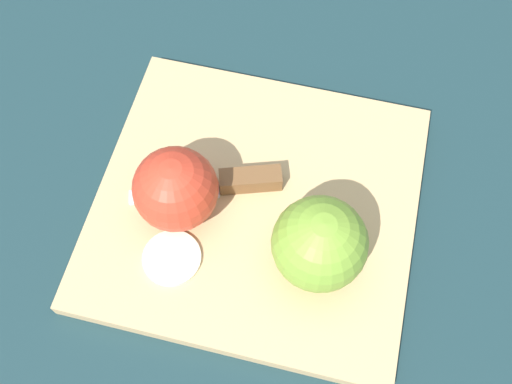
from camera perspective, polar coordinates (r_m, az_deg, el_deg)
ground_plane at (r=0.58m, az=-0.00°, el=-1.64°), size 4.00×4.00×0.00m
cutting_board at (r=0.58m, az=-0.00°, el=-1.28°), size 0.34×0.33×0.02m
apple_half_left at (r=0.51m, az=6.11°, el=-4.90°), size 0.08×0.08×0.08m
apple_half_right at (r=0.54m, az=-7.70°, el=0.27°), size 0.08×0.08×0.08m
knife at (r=0.57m, az=-1.59°, el=1.04°), size 0.15×0.04×0.02m
apple_slice at (r=0.55m, az=-8.02°, el=-6.24°), size 0.05×0.05×0.00m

